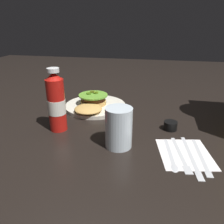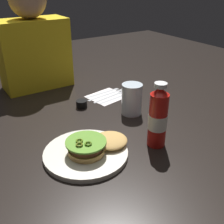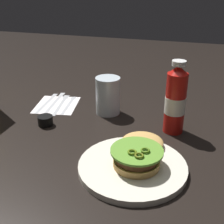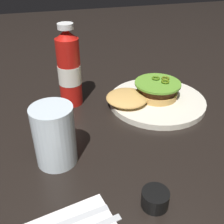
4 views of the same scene
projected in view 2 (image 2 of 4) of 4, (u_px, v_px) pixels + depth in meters
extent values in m
plane|color=black|center=(100.00, 133.00, 1.02)|extent=(3.00, 3.00, 0.00)
cylinder|color=silver|center=(86.00, 153.00, 0.89)|extent=(0.28, 0.28, 0.02)
cylinder|color=tan|center=(86.00, 151.00, 0.88)|extent=(0.12, 0.12, 0.02)
cylinder|color=#512D19|center=(86.00, 146.00, 0.87)|extent=(0.11, 0.11, 0.02)
cylinder|color=red|center=(86.00, 143.00, 0.86)|extent=(0.10, 0.10, 0.01)
cylinder|color=#5D952E|center=(86.00, 142.00, 0.86)|extent=(0.13, 0.13, 0.01)
torus|color=#586515|center=(79.00, 145.00, 0.83)|extent=(0.02, 0.02, 0.01)
torus|color=#486D15|center=(88.00, 143.00, 0.84)|extent=(0.02, 0.02, 0.01)
torus|color=#516D12|center=(79.00, 141.00, 0.85)|extent=(0.02, 0.02, 0.01)
ellipsoid|color=tan|center=(110.00, 140.00, 0.92)|extent=(0.12, 0.12, 0.03)
cylinder|color=red|center=(158.00, 120.00, 0.91)|extent=(0.06, 0.06, 0.19)
cone|color=red|center=(160.00, 91.00, 0.86)|extent=(0.06, 0.06, 0.02)
cylinder|color=white|center=(161.00, 85.00, 0.86)|extent=(0.04, 0.04, 0.01)
cylinder|color=white|center=(158.00, 122.00, 0.91)|extent=(0.06, 0.06, 0.05)
cylinder|color=silver|center=(132.00, 99.00, 1.14)|extent=(0.09, 0.09, 0.13)
cylinder|color=black|center=(82.00, 104.00, 1.21)|extent=(0.05, 0.05, 0.03)
cube|color=white|center=(107.00, 96.00, 1.32)|extent=(0.19, 0.18, 0.00)
cube|color=silver|center=(113.00, 98.00, 1.29)|extent=(0.17, 0.04, 0.00)
ellipsoid|color=silver|center=(124.00, 94.00, 1.34)|extent=(0.04, 0.03, 0.00)
cube|color=silver|center=(109.00, 97.00, 1.31)|extent=(0.19, 0.05, 0.00)
cube|color=silver|center=(121.00, 92.00, 1.36)|extent=(0.04, 0.03, 0.00)
cube|color=silver|center=(105.00, 95.00, 1.33)|extent=(0.20, 0.04, 0.00)
cube|color=silver|center=(118.00, 90.00, 1.38)|extent=(0.08, 0.03, 0.00)
cube|color=silver|center=(101.00, 93.00, 1.35)|extent=(0.17, 0.03, 0.00)
cube|color=silver|center=(112.00, 90.00, 1.39)|extent=(0.08, 0.03, 0.00)
cube|color=gold|center=(35.00, 54.00, 1.37)|extent=(0.34, 0.17, 0.34)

